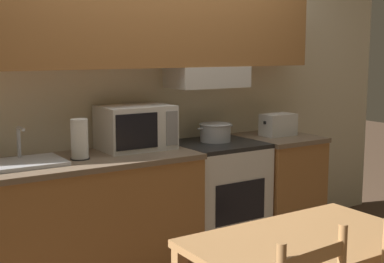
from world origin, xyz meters
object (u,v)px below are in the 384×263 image
at_px(stove_range, 217,199).
at_px(dining_table, 304,261).
at_px(paper_towel_roll, 79,139).
at_px(sink_basin, 26,162).
at_px(microwave, 136,127).
at_px(toaster, 278,124).
at_px(cooking_pot, 215,132).

relative_size(stove_range, dining_table, 0.82).
xyz_separation_m(stove_range, paper_towel_roll, (-1.10, -0.03, 0.57)).
height_order(sink_basin, dining_table, sink_basin).
bearing_deg(microwave, toaster, -4.44).
distance_m(cooking_pot, toaster, 0.60).
xyz_separation_m(sink_basin, dining_table, (0.84, -1.53, -0.29)).
bearing_deg(stove_range, sink_basin, -179.50).
bearing_deg(sink_basin, toaster, 0.24).
distance_m(microwave, sink_basin, 0.83).
distance_m(microwave, dining_table, 1.70).
distance_m(stove_range, cooking_pot, 0.52).
bearing_deg(sink_basin, microwave, 7.46).
xyz_separation_m(stove_range, sink_basin, (-1.45, -0.01, 0.46)).
distance_m(stove_range, toaster, 0.81).
bearing_deg(paper_towel_roll, toaster, 0.95).
xyz_separation_m(sink_basin, paper_towel_roll, (0.34, -0.02, 0.11)).
xyz_separation_m(stove_range, microwave, (-0.64, 0.09, 0.60)).
height_order(microwave, toaster, microwave).
distance_m(microwave, toaster, 1.25).
relative_size(cooking_pot, microwave, 0.65).
distance_m(cooking_pot, paper_towel_roll, 1.12).
relative_size(cooking_pot, dining_table, 0.30).
distance_m(paper_towel_roll, dining_table, 1.64).
height_order(microwave, paper_towel_roll, microwave).
xyz_separation_m(cooking_pot, dining_table, (-0.62, -1.59, -0.35)).
distance_m(cooking_pot, microwave, 0.66).
xyz_separation_m(toaster, dining_table, (-1.22, -1.54, -0.37)).
bearing_deg(sink_basin, stove_range, 0.50).
relative_size(toaster, dining_table, 0.27).
relative_size(cooking_pot, paper_towel_roll, 1.25).
relative_size(sink_basin, paper_towel_roll, 1.73).
relative_size(cooking_pot, sink_basin, 0.72).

